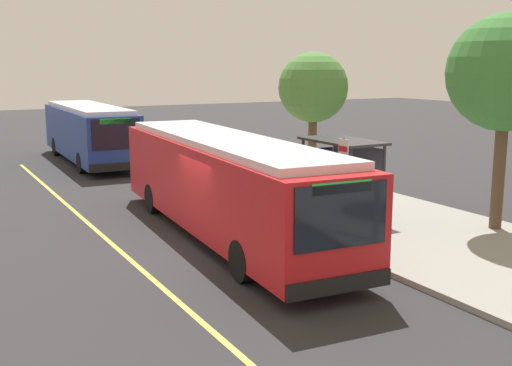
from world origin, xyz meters
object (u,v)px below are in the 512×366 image
waiting_bench (347,199)px  route_sign_post (343,173)px  transit_bus_main (225,182)px  transit_bus_second (89,131)px  pedestrian_commuter (310,184)px

waiting_bench → route_sign_post: (2.01, -1.71, 1.32)m
transit_bus_main → waiting_bench: (-0.04, 4.50, -0.99)m
transit_bus_second → waiting_bench: 16.88m
transit_bus_second → waiting_bench: bearing=15.0°
transit_bus_main → route_sign_post: same height
route_sign_post → waiting_bench: bearing=139.6°
transit_bus_second → route_sign_post: (18.28, 2.66, 0.34)m
transit_bus_second → pedestrian_commuter: transit_bus_second is taller
transit_bus_second → route_sign_post: size_ratio=3.96×
waiting_bench → pedestrian_commuter: size_ratio=0.95×
transit_bus_main → pedestrian_commuter: (-0.70, 3.46, -0.50)m
transit_bus_second → pedestrian_commuter: size_ratio=6.56×
transit_bus_second → route_sign_post: 18.47m
transit_bus_second → pedestrian_commuter: 15.97m
transit_bus_second → transit_bus_main: bearing=-0.5°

